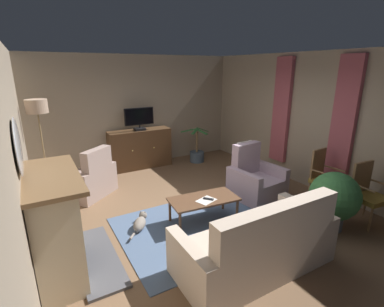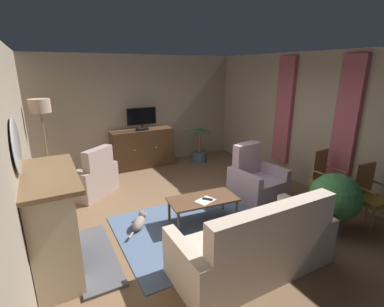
{
  "view_description": "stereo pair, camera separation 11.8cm",
  "coord_description": "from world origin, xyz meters",
  "px_view_note": "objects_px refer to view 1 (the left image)",
  "views": [
    {
      "loc": [
        -2.41,
        -3.75,
        2.47
      ],
      "look_at": [
        -0.06,
        0.34,
        1.03
      ],
      "focal_mm": 26.41,
      "sensor_mm": 36.0,
      "label": 1
    },
    {
      "loc": [
        -2.3,
        -3.81,
        2.47
      ],
      "look_at": [
        -0.06,
        0.34,
        1.03
      ],
      "focal_mm": 26.41,
      "sensor_mm": 36.0,
      "label": 2
    }
  ],
  "objects_px": {
    "potted_plant_small_fern_corner": "(334,198)",
    "cat": "(140,223)",
    "coffee_table": "(204,201)",
    "folded_newspaper": "(206,200)",
    "side_chair_tucked_against_wall": "(367,192)",
    "armchair_angled_to_table": "(88,180)",
    "side_chair_beside_plant": "(324,177)",
    "wall_mirror_oval": "(18,146)",
    "tv_remote": "(208,199)",
    "television": "(139,118)",
    "floor_lamp": "(38,114)",
    "fireplace": "(57,227)",
    "sofa_floral": "(258,247)",
    "armchair_in_far_corner": "(255,181)",
    "tv_cabinet": "(140,150)",
    "potted_plant_tall_palm_by_window": "(197,154)"
  },
  "relations": [
    {
      "from": "potted_plant_small_fern_corner",
      "to": "cat",
      "type": "bearing_deg",
      "value": 150.22
    },
    {
      "from": "side_chair_tucked_against_wall",
      "to": "potted_plant_tall_palm_by_window",
      "type": "distance_m",
      "value": 4.17
    },
    {
      "from": "tv_cabinet",
      "to": "television",
      "type": "xyz_separation_m",
      "value": [
        0.0,
        -0.05,
        0.81
      ]
    },
    {
      "from": "side_chair_beside_plant",
      "to": "folded_newspaper",
      "type": "bearing_deg",
      "value": 168.93
    },
    {
      "from": "tv_remote",
      "to": "fireplace",
      "type": "bearing_deg",
      "value": -129.22
    },
    {
      "from": "folded_newspaper",
      "to": "potted_plant_small_fern_corner",
      "type": "relative_size",
      "value": 0.32
    },
    {
      "from": "coffee_table",
      "to": "side_chair_tucked_against_wall",
      "type": "bearing_deg",
      "value": -29.86
    },
    {
      "from": "television",
      "to": "side_chair_tucked_against_wall",
      "type": "bearing_deg",
      "value": -62.47
    },
    {
      "from": "cat",
      "to": "potted_plant_tall_palm_by_window",
      "type": "bearing_deg",
      "value": 44.17
    },
    {
      "from": "coffee_table",
      "to": "cat",
      "type": "xyz_separation_m",
      "value": [
        -0.99,
        0.32,
        -0.28
      ]
    },
    {
      "from": "potted_plant_small_fern_corner",
      "to": "side_chair_tucked_against_wall",
      "type": "bearing_deg",
      "value": -11.65
    },
    {
      "from": "fireplace",
      "to": "side_chair_tucked_against_wall",
      "type": "bearing_deg",
      "value": -14.92
    },
    {
      "from": "fireplace",
      "to": "sofa_floral",
      "type": "bearing_deg",
      "value": -29.4
    },
    {
      "from": "side_chair_tucked_against_wall",
      "to": "armchair_angled_to_table",
      "type": "bearing_deg",
      "value": 138.31
    },
    {
      "from": "fireplace",
      "to": "tv_remote",
      "type": "distance_m",
      "value": 2.23
    },
    {
      "from": "sofa_floral",
      "to": "armchair_in_far_corner",
      "type": "distance_m",
      "value": 2.18
    },
    {
      "from": "television",
      "to": "side_chair_tucked_against_wall",
      "type": "distance_m",
      "value": 4.98
    },
    {
      "from": "armchair_in_far_corner",
      "to": "armchair_angled_to_table",
      "type": "bearing_deg",
      "value": 148.82
    },
    {
      "from": "side_chair_tucked_against_wall",
      "to": "cat",
      "type": "relative_size",
      "value": 1.77
    },
    {
      "from": "coffee_table",
      "to": "folded_newspaper",
      "type": "relative_size",
      "value": 3.89
    },
    {
      "from": "armchair_angled_to_table",
      "to": "side_chair_tucked_against_wall",
      "type": "bearing_deg",
      "value": -41.69
    },
    {
      "from": "sofa_floral",
      "to": "side_chair_beside_plant",
      "type": "height_order",
      "value": "side_chair_beside_plant"
    },
    {
      "from": "television",
      "to": "coffee_table",
      "type": "xyz_separation_m",
      "value": [
        -0.03,
        -3.04,
        -0.9
      ]
    },
    {
      "from": "fireplace",
      "to": "wall_mirror_oval",
      "type": "xyz_separation_m",
      "value": [
        -0.25,
        0.0,
        1.04
      ]
    },
    {
      "from": "television",
      "to": "side_chair_beside_plant",
      "type": "xyz_separation_m",
      "value": [
        2.26,
        -3.58,
        -0.75
      ]
    },
    {
      "from": "tv_cabinet",
      "to": "folded_newspaper",
      "type": "bearing_deg",
      "value": -90.72
    },
    {
      "from": "television",
      "to": "floor_lamp",
      "type": "bearing_deg",
      "value": -171.89
    },
    {
      "from": "potted_plant_small_fern_corner",
      "to": "floor_lamp",
      "type": "distance_m",
      "value": 5.55
    },
    {
      "from": "tv_remote",
      "to": "armchair_angled_to_table",
      "type": "height_order",
      "value": "armchair_angled_to_table"
    },
    {
      "from": "wall_mirror_oval",
      "to": "tv_remote",
      "type": "bearing_deg",
      "value": 1.14
    },
    {
      "from": "tv_remote",
      "to": "potted_plant_small_fern_corner",
      "type": "height_order",
      "value": "potted_plant_small_fern_corner"
    },
    {
      "from": "coffee_table",
      "to": "side_chair_tucked_against_wall",
      "type": "distance_m",
      "value": 2.67
    },
    {
      "from": "television",
      "to": "tv_remote",
      "type": "relative_size",
      "value": 4.3
    },
    {
      "from": "television",
      "to": "side_chair_tucked_against_wall",
      "type": "height_order",
      "value": "television"
    },
    {
      "from": "fireplace",
      "to": "armchair_angled_to_table",
      "type": "xyz_separation_m",
      "value": [
        0.72,
        2.16,
        -0.31
      ]
    },
    {
      "from": "armchair_in_far_corner",
      "to": "fireplace",
      "type": "bearing_deg",
      "value": -173.05
    },
    {
      "from": "tv_cabinet",
      "to": "potted_plant_tall_palm_by_window",
      "type": "bearing_deg",
      "value": -12.64
    },
    {
      "from": "tv_cabinet",
      "to": "potted_plant_small_fern_corner",
      "type": "height_order",
      "value": "tv_cabinet"
    },
    {
      "from": "side_chair_tucked_against_wall",
      "to": "sofa_floral",
      "type": "bearing_deg",
      "value": -179.72
    },
    {
      "from": "armchair_in_far_corner",
      "to": "sofa_floral",
      "type": "bearing_deg",
      "value": -130.96
    },
    {
      "from": "potted_plant_tall_palm_by_window",
      "to": "sofa_floral",
      "type": "bearing_deg",
      "value": -110.78
    },
    {
      "from": "coffee_table",
      "to": "folded_newspaper",
      "type": "distance_m",
      "value": 0.1
    },
    {
      "from": "television",
      "to": "side_chair_beside_plant",
      "type": "height_order",
      "value": "television"
    },
    {
      "from": "wall_mirror_oval",
      "to": "tv_cabinet",
      "type": "xyz_separation_m",
      "value": [
        2.46,
        3.22,
        -1.2
      ]
    },
    {
      "from": "sofa_floral",
      "to": "armchair_in_far_corner",
      "type": "bearing_deg",
      "value": 49.04
    },
    {
      "from": "wall_mirror_oval",
      "to": "sofa_floral",
      "type": "distance_m",
      "value": 2.99
    },
    {
      "from": "tv_cabinet",
      "to": "tv_remote",
      "type": "bearing_deg",
      "value": -89.85
    },
    {
      "from": "tv_cabinet",
      "to": "cat",
      "type": "height_order",
      "value": "tv_cabinet"
    },
    {
      "from": "sofa_floral",
      "to": "potted_plant_tall_palm_by_window",
      "type": "height_order",
      "value": "sofa_floral"
    },
    {
      "from": "fireplace",
      "to": "coffee_table",
      "type": "relative_size",
      "value": 1.26
    }
  ]
}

